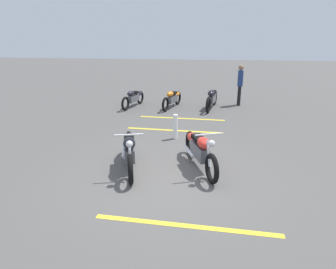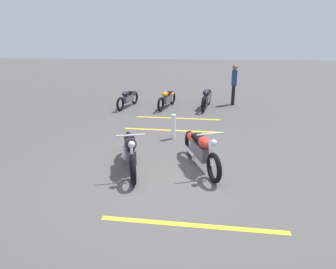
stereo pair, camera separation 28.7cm
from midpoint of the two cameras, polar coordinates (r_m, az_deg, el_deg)
name	(u,v)px [view 1 (the left image)]	position (r m, az deg, el deg)	size (l,w,h in m)	color
ground_plane	(163,175)	(7.03, 0.22, -7.60)	(60.00, 60.00, 0.00)	#514F4C
motorcycle_bright_foreground	(199,149)	(7.30, 7.04, -2.74)	(2.14, 0.91, 1.04)	black
motorcycle_dark_foreground	(129,149)	(7.27, -6.14, -2.80)	(2.18, 0.82, 1.04)	black
motorcycle_row_far_left	(212,98)	(13.10, 8.88, 6.79)	(2.17, 0.55, 0.83)	black
motorcycle_row_left	(172,98)	(13.09, 1.47, 6.80)	(1.92, 0.65, 0.74)	black
motorcycle_row_center	(134,98)	(13.31, -5.84, 6.88)	(1.89, 0.60, 0.73)	black
bystander_near_row	(240,83)	(13.82, 13.93, 9.34)	(0.30, 0.23, 1.76)	black
bollard_post	(175,127)	(9.22, 2.29, 1.46)	(0.14, 0.14, 0.76)	white
parking_stripe_near	(186,226)	(5.39, 4.96, -16.67)	(3.20, 0.12, 0.01)	yellow
parking_stripe_mid	(174,130)	(10.10, 2.00, 0.77)	(3.20, 0.12, 0.01)	yellow
parking_stripe_far	(182,118)	(11.52, 3.31, 3.04)	(3.20, 0.12, 0.01)	yellow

